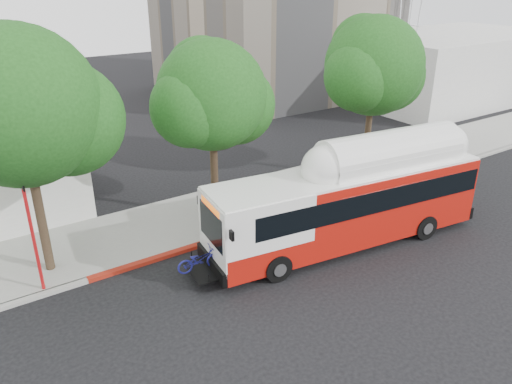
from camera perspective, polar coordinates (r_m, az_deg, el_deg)
ground at (r=21.08m, az=5.99°, el=-8.32°), size 120.00×120.00×0.00m
sidewalk at (r=25.71m, az=-3.21°, el=-1.76°), size 60.00×5.00×0.15m
curb_strip at (r=23.74m, az=0.01°, el=-4.02°), size 60.00×0.30×0.15m
red_curb_segment at (r=22.41m, az=-6.41°, el=-5.99°), size 10.00×0.32×0.16m
street_tree_left at (r=19.87m, az=-24.03°, el=8.48°), size 6.67×5.80×9.74m
street_tree_mid at (r=23.10m, az=-4.27°, el=10.62°), size 5.75×5.00×8.62m
street_tree_right at (r=29.07m, az=13.83°, el=13.48°), size 6.21×5.40×9.18m
horizon_block at (r=51.71m, az=21.20°, el=13.28°), size 20.00×12.00×6.00m
transit_bus at (r=22.09m, az=10.50°, el=-1.50°), size 13.71×4.31×4.00m
signal_pole at (r=19.89m, az=-24.08°, el=-4.88°), size 0.13×0.43×4.52m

